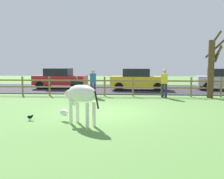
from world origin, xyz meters
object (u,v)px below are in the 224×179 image
object	(u,v)px
parked_car_red	(60,78)
visitor_left_of_tree	(93,82)
zebra	(80,96)
bare_tree	(212,66)
parked_car_yellow	(138,79)
parked_car_silver	(224,79)
crow_on_grass	(30,117)
visitor_right_of_tree	(164,82)

from	to	relation	value
parked_car_red	visitor_left_of_tree	world-z (taller)	visitor_left_of_tree
zebra	visitor_left_of_tree	distance (m)	6.85
bare_tree	visitor_left_of_tree	xyz separation A→B (m)	(-6.84, -0.19, -0.92)
parked_car_yellow	visitor_left_of_tree	xyz separation A→B (m)	(-2.72, -3.83, 0.06)
zebra	parked_car_silver	world-z (taller)	parked_car_silver
bare_tree	crow_on_grass	bearing A→B (deg)	-140.93
parked_car_red	visitor_right_of_tree	world-z (taller)	visitor_right_of_tree
bare_tree	visitor_left_of_tree	world-z (taller)	bare_tree
visitor_left_of_tree	visitor_right_of_tree	world-z (taller)	same
parked_car_silver	visitor_right_of_tree	world-z (taller)	visitor_right_of_tree
parked_car_yellow	visitor_right_of_tree	xyz separation A→B (m)	(1.45, -3.77, 0.06)
parked_car_red	visitor_left_of_tree	distance (m)	5.53
zebra	parked_car_red	xyz separation A→B (m)	(-3.92, 11.28, -0.08)
crow_on_grass	visitor_right_of_tree	world-z (taller)	visitor_right_of_tree
parked_car_yellow	parked_car_red	bearing A→B (deg)	174.00
bare_tree	visitor_right_of_tree	xyz separation A→B (m)	(-2.68, -0.14, -0.92)
crow_on_grass	visitor_left_of_tree	size ratio (longest dim) A/B	0.13
zebra	parked_car_yellow	size ratio (longest dim) A/B	0.40
bare_tree	visitor_right_of_tree	distance (m)	2.83
zebra	visitor_right_of_tree	distance (m)	7.73
crow_on_grass	parked_car_red	xyz separation A→B (m)	(-2.05, 10.82, 0.72)
crow_on_grass	visitor_left_of_tree	bearing A→B (deg)	79.04
zebra	parked_car_silver	bearing A→B (deg)	53.20
parked_car_silver	visitor_right_of_tree	bearing A→B (deg)	-138.23
bare_tree	parked_car_yellow	xyz separation A→B (m)	(-4.13, 3.63, -0.98)
zebra	parked_car_yellow	xyz separation A→B (m)	(2.07, 10.65, -0.08)
bare_tree	parked_car_red	xyz separation A→B (m)	(-10.12, 4.26, -0.98)
zebra	parked_car_yellow	distance (m)	10.85
parked_car_silver	parked_car_red	bearing A→B (deg)	179.83
parked_car_silver	visitor_left_of_tree	world-z (taller)	visitor_left_of_tree
zebra	bare_tree	bearing A→B (deg)	48.53
bare_tree	parked_car_silver	size ratio (longest dim) A/B	0.93
parked_car_red	parked_car_yellow	size ratio (longest dim) A/B	1.00
crow_on_grass	visitor_left_of_tree	world-z (taller)	visitor_left_of_tree
bare_tree	visitor_right_of_tree	size ratio (longest dim) A/B	2.34
parked_car_yellow	visitor_right_of_tree	world-z (taller)	visitor_right_of_tree
zebra	visitor_right_of_tree	world-z (taller)	visitor_right_of_tree
parked_car_silver	parked_car_yellow	xyz separation A→B (m)	(-6.33, -0.59, 0.00)
bare_tree	zebra	world-z (taller)	bare_tree
crow_on_grass	parked_car_silver	size ratio (longest dim) A/B	0.05
visitor_right_of_tree	bare_tree	bearing A→B (deg)	3.01
bare_tree	parked_car_yellow	bearing A→B (deg)	138.65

